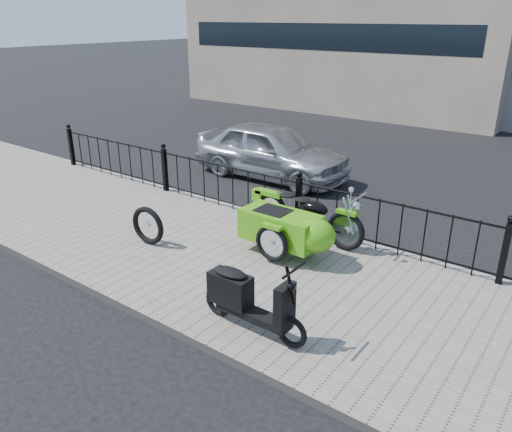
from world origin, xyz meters
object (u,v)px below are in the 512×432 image
Objects in this scene: motorcycle_sidecar at (294,226)px; scooter at (246,299)px; spare_tire at (148,226)px; sedan_car at (271,151)px.

motorcycle_sidecar is 2.26m from scooter.
spare_tire is 4.75m from sedan_car.
spare_tire is 0.17× the size of sedan_car.
motorcycle_sidecar reaches higher than spare_tire.
scooter is 0.39× the size of sedan_car.
spare_tire is at bearing -171.70° from sedan_car.
sedan_car reaches higher than motorcycle_sidecar.
sedan_car is (-2.92, 3.49, 0.08)m from motorcycle_sidecar.
scooter is at bearing -72.59° from motorcycle_sidecar.
sedan_car is (-0.73, 4.69, 0.22)m from spare_tire.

